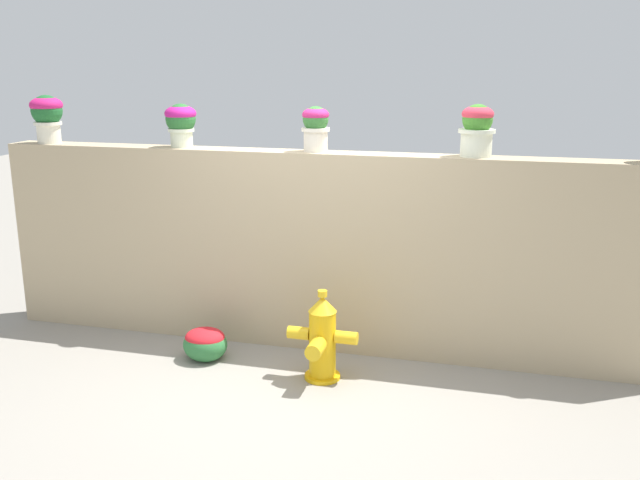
# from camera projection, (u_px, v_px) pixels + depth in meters

# --- Properties ---
(ground_plane) EXTENTS (24.00, 24.00, 0.00)m
(ground_plane) POSITION_uv_depth(u_px,v_px,m) (287.00, 392.00, 5.43)
(ground_plane) COLOR gray
(stone_wall) EXTENTS (6.01, 0.30, 1.77)m
(stone_wall) POSITION_uv_depth(u_px,v_px,m) (319.00, 251.00, 6.13)
(stone_wall) COLOR tan
(stone_wall) RESTS_ON ground
(potted_plant_0) EXTENTS (0.30, 0.30, 0.45)m
(potted_plant_0) POSITION_uv_depth(u_px,v_px,m) (47.00, 114.00, 6.48)
(potted_plant_0) COLOR silver
(potted_plant_0) RESTS_ON stone_wall
(potted_plant_1) EXTENTS (0.28, 0.28, 0.39)m
(potted_plant_1) POSITION_uv_depth(u_px,v_px,m) (181.00, 121.00, 6.19)
(potted_plant_1) COLOR beige
(potted_plant_1) RESTS_ON stone_wall
(potted_plant_2) EXTENTS (0.24, 0.24, 0.39)m
(potted_plant_2) POSITION_uv_depth(u_px,v_px,m) (316.00, 125.00, 5.88)
(potted_plant_2) COLOR beige
(potted_plant_2) RESTS_ON stone_wall
(potted_plant_3) EXTENTS (0.30, 0.30, 0.42)m
(potted_plant_3) POSITION_uv_depth(u_px,v_px,m) (477.00, 127.00, 5.55)
(potted_plant_3) COLOR silver
(potted_plant_3) RESTS_ON stone_wall
(fire_hydrant) EXTENTS (0.58, 0.46, 0.76)m
(fire_hydrant) POSITION_uv_depth(u_px,v_px,m) (322.00, 340.00, 5.57)
(fire_hydrant) COLOR #EAB010
(fire_hydrant) RESTS_ON ground
(flower_bush_left) EXTENTS (0.39, 0.35, 0.29)m
(flower_bush_left) POSITION_uv_depth(u_px,v_px,m) (205.00, 342.00, 6.00)
(flower_bush_left) COLOR #31733C
(flower_bush_left) RESTS_ON ground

